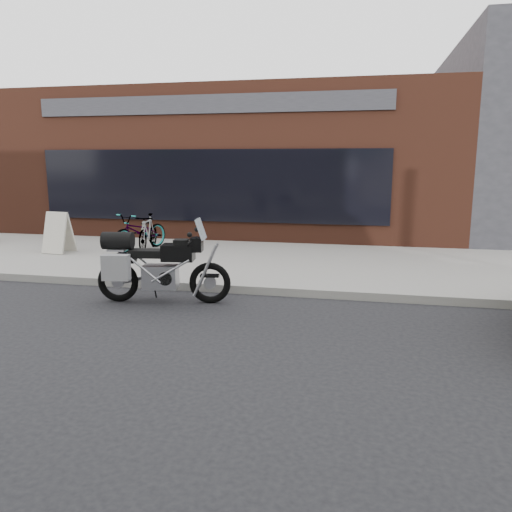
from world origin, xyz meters
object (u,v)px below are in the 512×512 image
bicycle_rear (148,232)px  sandwich_sign (58,232)px  motorcycle (154,266)px  bicycle_front (141,232)px

bicycle_rear → sandwich_sign: size_ratio=1.51×
motorcycle → bicycle_rear: motorcycle is taller
motorcycle → sandwich_sign: 5.04m
bicycle_front → motorcycle: bearing=-43.5°
bicycle_rear → motorcycle: bearing=-72.3°
motorcycle → bicycle_rear: 4.36m
motorcycle → bicycle_rear: bearing=107.0°
bicycle_rear → bicycle_front: bearing=179.8°
motorcycle → bicycle_front: 4.42m
motorcycle → bicycle_rear: size_ratio=1.50×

